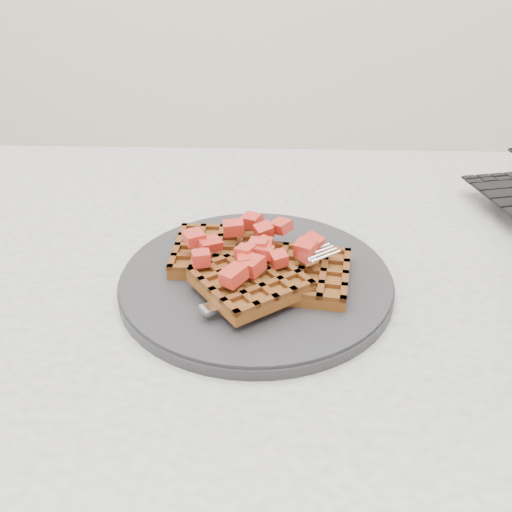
{
  "coord_description": "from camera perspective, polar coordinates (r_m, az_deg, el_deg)",
  "views": [
    {
      "loc": [
        -0.06,
        -0.57,
        1.11
      ],
      "look_at": [
        -0.08,
        -0.04,
        0.79
      ],
      "focal_mm": 40.0,
      "sensor_mm": 36.0,
      "label": 1
    }
  ],
  "objects": [
    {
      "name": "table",
      "position": [
        0.75,
        6.5,
        -8.86
      ],
      "size": [
        1.2,
        0.8,
        0.75
      ],
      "color": "silver",
      "rests_on": "ground"
    },
    {
      "name": "plate",
      "position": [
        0.64,
        -0.0,
        -2.44
      ],
      "size": [
        0.31,
        0.31,
        0.02
      ],
      "primitive_type": "cylinder",
      "color": "#232325",
      "rests_on": "table"
    },
    {
      "name": "strawberry_pile",
      "position": [
        0.62,
        -0.0,
        1.11
      ],
      "size": [
        0.15,
        0.15,
        0.02
      ],
      "primitive_type": null,
      "color": "#9D1009",
      "rests_on": "waffles"
    },
    {
      "name": "fork",
      "position": [
        0.61,
        2.61,
        -2.77
      ],
      "size": [
        0.16,
        0.13,
        0.02
      ],
      "primitive_type": null,
      "rotation": [
        0.0,
        0.0,
        -0.94
      ],
      "color": "silver",
      "rests_on": "plate"
    },
    {
      "name": "waffles",
      "position": [
        0.63,
        0.0,
        -1.17
      ],
      "size": [
        0.21,
        0.2,
        0.03
      ],
      "color": "brown",
      "rests_on": "plate"
    }
  ]
}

